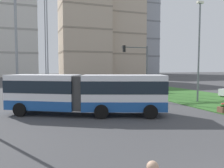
{
  "coord_description": "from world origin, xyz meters",
  "views": [
    {
      "loc": [
        -6.24,
        -3.49,
        3.58
      ],
      "look_at": [
        0.13,
        14.1,
        2.2
      ],
      "focal_mm": 36.77,
      "sensor_mm": 36.0,
      "label": 1
    }
  ],
  "objects_px": {
    "traffic_light_far_right": "(139,62)",
    "apartment_tower_westcentre": "(14,10)",
    "streetlight_median": "(199,48)",
    "apartment_tower_eastcentre": "(120,27)",
    "apartment_tower_east": "(137,32)",
    "articulated_bus": "(86,93)",
    "apartment_tower_centre": "(84,32)"
  },
  "relations": [
    {
      "from": "apartment_tower_centre",
      "to": "apartment_tower_westcentre",
      "type": "bearing_deg",
      "value": -168.75
    },
    {
      "from": "apartment_tower_westcentre",
      "to": "apartment_tower_east",
      "type": "relative_size",
      "value": 1.13
    },
    {
      "from": "articulated_bus",
      "to": "traffic_light_far_right",
      "type": "relative_size",
      "value": 1.89
    },
    {
      "from": "articulated_bus",
      "to": "traffic_light_far_right",
      "type": "height_order",
      "value": "traffic_light_far_right"
    },
    {
      "from": "apartment_tower_east",
      "to": "apartment_tower_centre",
      "type": "bearing_deg",
      "value": -160.71
    },
    {
      "from": "articulated_bus",
      "to": "apartment_tower_eastcentre",
      "type": "distance_m",
      "value": 101.57
    },
    {
      "from": "articulated_bus",
      "to": "apartment_tower_east",
      "type": "bearing_deg",
      "value": 61.82
    },
    {
      "from": "articulated_bus",
      "to": "streetlight_median",
      "type": "bearing_deg",
      "value": 9.89
    },
    {
      "from": "apartment_tower_centre",
      "to": "apartment_tower_eastcentre",
      "type": "xyz_separation_m",
      "value": [
        19.79,
        5.91,
        4.34
      ]
    },
    {
      "from": "apartment_tower_east",
      "to": "articulated_bus",
      "type": "bearing_deg",
      "value": -118.18
    },
    {
      "from": "traffic_light_far_right",
      "to": "articulated_bus",
      "type": "bearing_deg",
      "value": -135.18
    },
    {
      "from": "apartment_tower_westcentre",
      "to": "apartment_tower_centre",
      "type": "bearing_deg",
      "value": 11.25
    },
    {
      "from": "apartment_tower_centre",
      "to": "streetlight_median",
      "type": "bearing_deg",
      "value": -95.15
    },
    {
      "from": "articulated_bus",
      "to": "apartment_tower_east",
      "type": "xyz_separation_m",
      "value": [
        51.54,
        96.22,
        20.75
      ]
    },
    {
      "from": "traffic_light_far_right",
      "to": "apartment_tower_centre",
      "type": "height_order",
      "value": "apartment_tower_centre"
    },
    {
      "from": "streetlight_median",
      "to": "apartment_tower_westcentre",
      "type": "distance_m",
      "value": 82.47
    },
    {
      "from": "traffic_light_far_right",
      "to": "streetlight_median",
      "type": "relative_size",
      "value": 0.61
    },
    {
      "from": "streetlight_median",
      "to": "apartment_tower_eastcentre",
      "type": "xyz_separation_m",
      "value": [
        27.26,
        88.84,
        18.24
      ]
    },
    {
      "from": "streetlight_median",
      "to": "articulated_bus",
      "type": "bearing_deg",
      "value": -170.11
    },
    {
      "from": "articulated_bus",
      "to": "streetlight_median",
      "type": "relative_size",
      "value": 1.16
    },
    {
      "from": "articulated_bus",
      "to": "streetlight_median",
      "type": "distance_m",
      "value": 12.93
    },
    {
      "from": "apartment_tower_westcentre",
      "to": "apartment_tower_eastcentre",
      "type": "distance_m",
      "value": 49.71
    },
    {
      "from": "streetlight_median",
      "to": "apartment_tower_east",
      "type": "height_order",
      "value": "apartment_tower_east"
    },
    {
      "from": "articulated_bus",
      "to": "traffic_light_far_right",
      "type": "bearing_deg",
      "value": 44.82
    },
    {
      "from": "traffic_light_far_right",
      "to": "apartment_tower_eastcentre",
      "type": "height_order",
      "value": "apartment_tower_eastcentre"
    },
    {
      "from": "traffic_light_far_right",
      "to": "apartment_tower_westcentre",
      "type": "xyz_separation_m",
      "value": [
        -17.68,
        70.65,
        21.03
      ]
    },
    {
      "from": "articulated_bus",
      "to": "apartment_tower_east",
      "type": "height_order",
      "value": "apartment_tower_east"
    },
    {
      "from": "apartment_tower_westcentre",
      "to": "apartment_tower_centre",
      "type": "xyz_separation_m",
      "value": [
        28.53,
        5.68,
        -5.84
      ]
    },
    {
      "from": "streetlight_median",
      "to": "apartment_tower_eastcentre",
      "type": "height_order",
      "value": "apartment_tower_eastcentre"
    },
    {
      "from": "articulated_bus",
      "to": "apartment_tower_westcentre",
      "type": "distance_m",
      "value": 83.28
    },
    {
      "from": "streetlight_median",
      "to": "apartment_tower_centre",
      "type": "relative_size",
      "value": 0.26
    },
    {
      "from": "apartment_tower_eastcentre",
      "to": "apartment_tower_east",
      "type": "relative_size",
      "value": 1.06
    }
  ]
}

